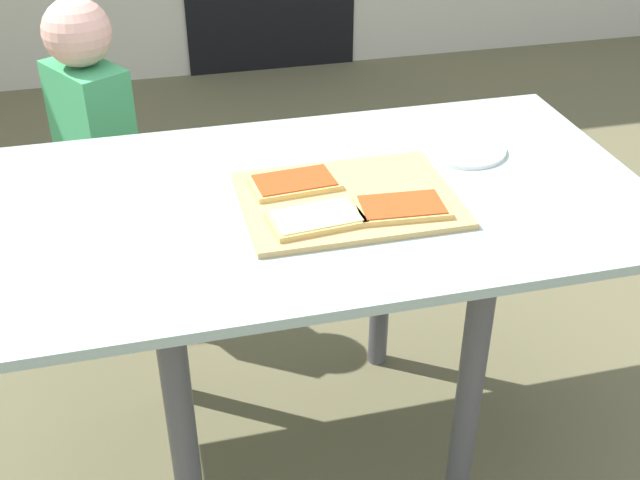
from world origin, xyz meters
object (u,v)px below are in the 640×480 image
pizza_slice_near_left (316,218)px  cutting_board (348,199)px  dining_table (298,241)px  plate_white_right (463,149)px  child_left (95,144)px  pizza_slice_far_left (294,183)px  pizza_slice_near_right (402,207)px

pizza_slice_near_left → cutting_board: bearing=42.0°
dining_table → pizza_slice_near_left: (0.01, -0.12, 0.13)m
cutting_board → pizza_slice_near_left: pizza_slice_near_left is taller
plate_white_right → child_left: bearing=143.8°
pizza_slice_far_left → plate_white_right: (0.41, 0.09, -0.02)m
dining_table → pizza_slice_near_right: pizza_slice_near_right is taller
cutting_board → plate_white_right: cutting_board is taller
dining_table → plate_white_right: size_ratio=7.57×
pizza_slice_far_left → pizza_slice_near_right: bearing=-39.2°
pizza_slice_far_left → plate_white_right: pizza_slice_far_left is taller
pizza_slice_near_right → child_left: size_ratio=0.19×
cutting_board → child_left: child_left is taller
dining_table → plate_white_right: (0.41, 0.12, 0.11)m
cutting_board → child_left: size_ratio=0.44×
dining_table → child_left: size_ratio=1.49×
pizza_slice_near_left → plate_white_right: pizza_slice_near_left is taller
dining_table → child_left: (-0.42, 0.73, -0.06)m
dining_table → pizza_slice_near_left: 0.18m
child_left → pizza_slice_near_left: bearing=-63.2°
cutting_board → pizza_slice_near_left: 0.12m
pizza_slice_near_right → pizza_slice_near_left: bearing=-179.6°
pizza_slice_near_right → pizza_slice_far_left: same height
cutting_board → plate_white_right: (0.32, 0.16, -0.00)m
pizza_slice_near_right → pizza_slice_near_left: 0.17m
child_left → dining_table: bearing=-59.9°
pizza_slice_near_left → child_left: size_ratio=0.19×
dining_table → cutting_board: cutting_board is taller
pizza_slice_near_left → dining_table: bearing=94.1°
cutting_board → pizza_slice_near_left: size_ratio=2.29×
pizza_slice_near_left → pizza_slice_far_left: bearing=93.5°
pizza_slice_far_left → child_left: 0.84m
pizza_slice_far_left → child_left: bearing=121.0°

